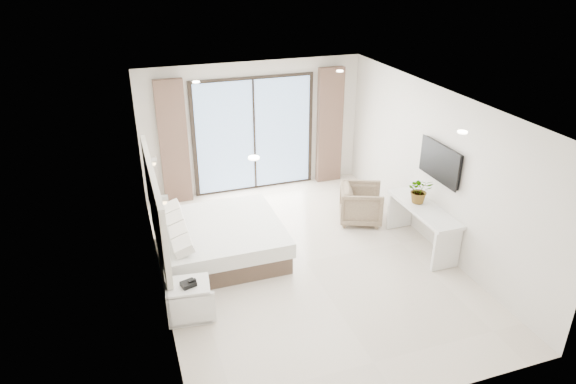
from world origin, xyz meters
name	(u,v)px	position (x,y,z in m)	size (l,w,h in m)	color
ground	(305,261)	(0.00, 0.00, 0.00)	(6.20, 6.20, 0.00)	beige
room_shell	(278,157)	(-0.20, 0.81, 1.58)	(4.62, 6.22, 2.72)	silver
bed	(219,240)	(-1.30, 0.65, 0.30)	(2.02, 1.92, 0.70)	brown
nightstand	(189,300)	(-2.02, -0.78, 0.27)	(0.65, 0.56, 0.54)	white
phone	(188,284)	(-2.01, -0.82, 0.57)	(0.19, 0.15, 0.06)	black
console_desk	(423,218)	(2.04, -0.19, 0.56)	(0.50, 1.61, 0.77)	white
plant	(419,193)	(2.04, -0.01, 0.95)	(0.41, 0.46, 0.36)	#33662D
armchair	(361,202)	(1.48, 0.98, 0.39)	(0.76, 0.71, 0.78)	#8F7D5D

